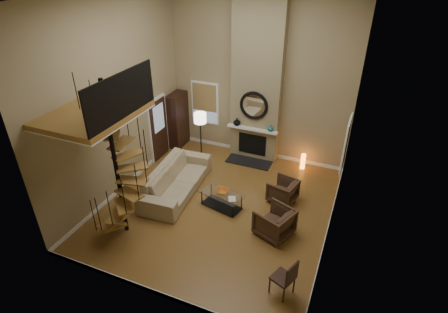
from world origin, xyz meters
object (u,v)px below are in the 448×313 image
at_px(armchair_near, 285,191).
at_px(side_chair, 286,277).
at_px(coffee_table, 221,198).
at_px(accent_lamp, 303,162).
at_px(sofa, 176,179).
at_px(floor_lamp, 200,122).
at_px(hutch, 178,121).
at_px(armchair_far, 277,224).

bearing_deg(armchair_near, side_chair, 27.54).
distance_m(coffee_table, accent_lamp, 3.33).
bearing_deg(side_chair, accent_lamp, 98.07).
bearing_deg(accent_lamp, armchair_near, -92.89).
distance_m(sofa, side_chair, 4.61).
bearing_deg(side_chair, coffee_table, 137.01).
bearing_deg(coffee_table, side_chair, -42.99).
xyz_separation_m(floor_lamp, accent_lamp, (3.30, 0.76, -1.16)).
height_order(sofa, armchair_near, sofa).
bearing_deg(coffee_table, hutch, 135.78).
height_order(floor_lamp, accent_lamp, floor_lamp).
height_order(sofa, coffee_table, sofa).
bearing_deg(accent_lamp, hutch, -178.85).
height_order(hutch, armchair_far, hutch).
xyz_separation_m(coffee_table, side_chair, (2.38, -2.22, 0.24)).
relative_size(armchair_near, accent_lamp, 1.35).
distance_m(hutch, sofa, 2.96).
distance_m(sofa, armchair_near, 3.17).
distance_m(armchair_near, coffee_table, 1.80).
relative_size(coffee_table, floor_lamp, 0.76).
xyz_separation_m(coffee_table, floor_lamp, (-1.64, 2.12, 1.13)).
relative_size(coffee_table, accent_lamp, 2.40).
bearing_deg(accent_lamp, armchair_far, -89.03).
distance_m(sofa, accent_lamp, 4.16).
bearing_deg(hutch, sofa, -62.59).
bearing_deg(sofa, side_chair, -126.39).
xyz_separation_m(armchair_far, floor_lamp, (-3.36, 2.63, 1.06)).
relative_size(hutch, coffee_table, 1.54).
relative_size(armchair_far, floor_lamp, 0.49).
relative_size(accent_lamp, side_chair, 0.58).
bearing_deg(sofa, floor_lamp, -1.17).
xyz_separation_m(hutch, floor_lamp, (1.23, -0.67, 0.46)).
bearing_deg(accent_lamp, coffee_table, -119.92).
bearing_deg(hutch, side_chair, -43.67).
bearing_deg(hutch, armchair_far, -35.75).
relative_size(sofa, side_chair, 3.11).
distance_m(armchair_far, floor_lamp, 4.39).
distance_m(hutch, coffee_table, 4.06).
xyz_separation_m(armchair_near, side_chair, (0.82, -3.12, 0.17)).
relative_size(hutch, armchair_far, 2.38).
height_order(hutch, coffee_table, hutch).
bearing_deg(armchair_near, coffee_table, -47.37).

